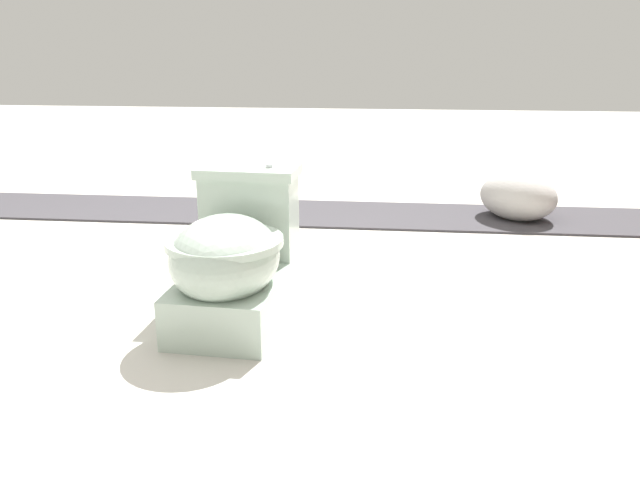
# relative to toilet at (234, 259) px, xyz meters

# --- Properties ---
(ground_plane) EXTENTS (14.00, 14.00, 0.00)m
(ground_plane) POSITION_rel_toilet_xyz_m (-0.30, -0.17, -0.22)
(ground_plane) COLOR beige
(gravel_strip) EXTENTS (0.56, 8.00, 0.01)m
(gravel_strip) POSITION_rel_toilet_xyz_m (-1.42, 0.33, -0.21)
(gravel_strip) COLOR #423F44
(gravel_strip) RESTS_ON ground
(toilet) EXTENTS (0.65, 0.42, 0.52)m
(toilet) POSITION_rel_toilet_xyz_m (0.00, 0.00, 0.00)
(toilet) COLOR #B2C6B7
(toilet) RESTS_ON ground
(boulder_near) EXTENTS (0.56, 0.56, 0.26)m
(boulder_near) POSITION_rel_toilet_xyz_m (-1.43, 1.25, -0.09)
(boulder_near) COLOR #B7B2AD
(boulder_near) RESTS_ON ground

